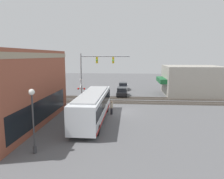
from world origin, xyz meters
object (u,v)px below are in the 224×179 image
at_px(city_bus, 93,106).
at_px(crossing_signal, 81,89).
at_px(streetlamp, 33,115).
at_px(parked_car_black, 122,92).
at_px(parked_car_silver, 123,86).
at_px(pedestrian_at_crossing, 86,100).
at_px(pedestrian_near_bus, 112,108).

relative_size(city_bus, crossing_signal, 3.19).
relative_size(crossing_signal, streetlamp, 0.80).
bearing_deg(parked_car_black, city_bus, 170.33).
distance_m(city_bus, parked_car_black, 15.52).
xyz_separation_m(streetlamp, parked_car_black, (23.41, -5.51, -2.13)).
bearing_deg(city_bus, streetlamp, 160.32).
height_order(city_bus, streetlamp, streetlamp).
bearing_deg(streetlamp, parked_car_silver, -10.22).
height_order(parked_car_black, parked_car_silver, parked_car_black).
bearing_deg(parked_car_silver, pedestrian_at_crossing, 162.10).
relative_size(city_bus, pedestrian_near_bus, 7.36).
height_order(city_bus, pedestrian_at_crossing, city_bus).
distance_m(pedestrian_at_crossing, pedestrian_near_bus, 6.07).
distance_m(parked_car_silver, pedestrian_near_bus, 19.54).
relative_size(crossing_signal, pedestrian_at_crossing, 2.32).
relative_size(streetlamp, pedestrian_near_bus, 2.87).
height_order(crossing_signal, parked_car_silver, crossing_signal).
height_order(parked_car_silver, pedestrian_near_bus, pedestrian_near_bus).
xyz_separation_m(parked_car_silver, pedestrian_at_crossing, (-14.97, 4.84, 0.13)).
distance_m(parked_car_black, pedestrian_at_crossing, 9.20).
bearing_deg(parked_car_black, pedestrian_at_crossing, 148.27).
distance_m(city_bus, pedestrian_at_crossing, 7.82).
xyz_separation_m(crossing_signal, pedestrian_near_bus, (-5.16, -4.82, -1.46)).
relative_size(parked_car_silver, pedestrian_near_bus, 2.74).
bearing_deg(crossing_signal, city_bus, -159.37).
xyz_separation_m(crossing_signal, streetlamp, (-16.19, -0.12, 0.54)).
height_order(crossing_signal, pedestrian_near_bus, crossing_signal).
relative_size(streetlamp, pedestrian_at_crossing, 2.89).
bearing_deg(parked_car_black, streetlamp, 166.75).
relative_size(streetlamp, parked_car_silver, 1.05).
xyz_separation_m(crossing_signal, parked_car_black, (7.21, -5.63, -1.59)).
xyz_separation_m(streetlamp, pedestrian_near_bus, (11.04, -4.70, -1.99)).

